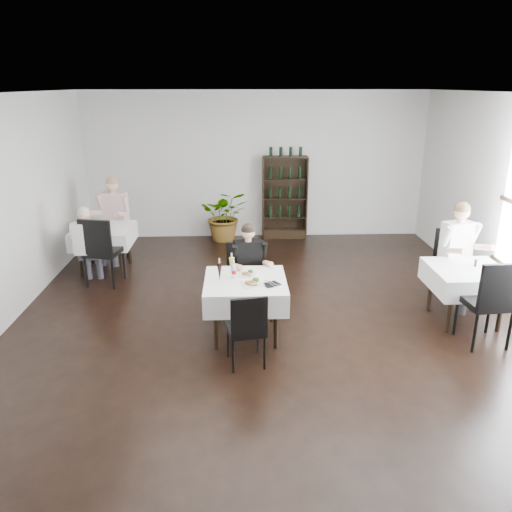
{
  "coord_description": "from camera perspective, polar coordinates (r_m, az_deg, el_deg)",
  "views": [
    {
      "loc": [
        -0.39,
        -5.84,
        3.11
      ],
      "look_at": [
        -0.16,
        0.2,
        1.02
      ],
      "focal_mm": 35.0,
      "sensor_mm": 36.0,
      "label": 1
    }
  ],
  "objects": [
    {
      "name": "coke_bottle",
      "position": [
        6.33,
        -2.55,
        -1.72
      ],
      "size": [
        0.06,
        0.06,
        0.23
      ],
      "color": "silver",
      "rests_on": "main_table"
    },
    {
      "name": "diner_main",
      "position": [
        6.88,
        -0.74,
        -0.83
      ],
      "size": [
        0.55,
        0.58,
        1.32
      ],
      "color": "#3C3C43",
      "rests_on": "ground"
    },
    {
      "name": "diner_left_far",
      "position": [
        9.39,
        -16.02,
        4.77
      ],
      "size": [
        0.65,
        0.68,
        1.56
      ],
      "color": "#3C3C43",
      "rests_on": "ground"
    },
    {
      "name": "wine_shelf",
      "position": [
        10.45,
        3.3,
        6.57
      ],
      "size": [
        0.9,
        0.28,
        1.75
      ],
      "color": "black",
      "rests_on": "ground"
    },
    {
      "name": "main_table",
      "position": [
        6.35,
        -1.22,
        -3.99
      ],
      "size": [
        1.03,
        1.03,
        0.77
      ],
      "color": "black",
      "rests_on": "ground"
    },
    {
      "name": "pilsner_dark",
      "position": [
        6.24,
        -4.19,
        -1.79
      ],
      "size": [
        0.07,
        0.07,
        0.3
      ],
      "color": "black",
      "rests_on": "main_table"
    },
    {
      "name": "plate_near",
      "position": [
        6.14,
        -0.39,
        -3.12
      ],
      "size": [
        0.31,
        0.31,
        0.08
      ],
      "color": "white",
      "rests_on": "main_table"
    },
    {
      "name": "main_chair_far",
      "position": [
        7.07,
        -1.8,
        -2.08
      ],
      "size": [
        0.54,
        0.54,
        0.98
      ],
      "color": "black",
      "rests_on": "ground"
    },
    {
      "name": "pilsner_lager",
      "position": [
        6.38,
        -2.78,
        -1.22
      ],
      "size": [
        0.07,
        0.07,
        0.31
      ],
      "color": "gold",
      "rests_on": "main_table"
    },
    {
      "name": "left_chair_near",
      "position": [
        8.3,
        -17.35,
        0.94
      ],
      "size": [
        0.61,
        0.61,
        1.13
      ],
      "color": "black",
      "rests_on": "ground"
    },
    {
      "name": "left_table",
      "position": [
        9.0,
        -16.99,
        2.2
      ],
      "size": [
        0.98,
        0.98,
        0.77
      ],
      "color": "black",
      "rests_on": "ground"
    },
    {
      "name": "room_shell",
      "position": [
        6.07,
        1.56,
        3.7
      ],
      "size": [
        9.0,
        9.0,
        9.0
      ],
      "color": "black",
      "rests_on": "ground"
    },
    {
      "name": "main_chair_near",
      "position": [
        5.69,
        -1.02,
        -7.99
      ],
      "size": [
        0.48,
        0.49,
        0.91
      ],
      "color": "black",
      "rests_on": "ground"
    },
    {
      "name": "plate_far",
      "position": [
        6.44,
        -0.95,
        -2.08
      ],
      "size": [
        0.24,
        0.24,
        0.07
      ],
      "color": "white",
      "rests_on": "main_table"
    },
    {
      "name": "pepper_mill",
      "position": [
        7.36,
        23.8,
        -0.74
      ],
      "size": [
        0.04,
        0.04,
        0.1
      ],
      "primitive_type": "cylinder",
      "rotation": [
        0.0,
        0.0,
        -0.15
      ],
      "color": "black",
      "rests_on": "right_table"
    },
    {
      "name": "diner_right_far",
      "position": [
        7.7,
        22.36,
        0.93
      ],
      "size": [
        0.65,
        0.7,
        1.55
      ],
      "color": "#3C3C43",
      "rests_on": "ground"
    },
    {
      "name": "potted_tree",
      "position": [
        10.35,
        -3.55,
        4.66
      ],
      "size": [
        0.97,
        0.85,
        1.07
      ],
      "primitive_type": "imported",
      "rotation": [
        0.0,
        0.0,
        0.02
      ],
      "color": "#23511C",
      "rests_on": "ground"
    },
    {
      "name": "right_chair_far",
      "position": [
        8.05,
        21.2,
        -0.46
      ],
      "size": [
        0.62,
        0.62,
        1.04
      ],
      "color": "black",
      "rests_on": "ground"
    },
    {
      "name": "left_chair_far",
      "position": [
        9.57,
        -15.97,
        2.71
      ],
      "size": [
        0.56,
        0.56,
        0.93
      ],
      "color": "black",
      "rests_on": "ground"
    },
    {
      "name": "right_chair_near",
      "position": [
        6.7,
        25.28,
        -4.35
      ],
      "size": [
        0.57,
        0.57,
        1.14
      ],
      "color": "black",
      "rests_on": "ground"
    },
    {
      "name": "diner_left_near",
      "position": [
        8.37,
        -18.72,
        1.78
      ],
      "size": [
        0.51,
        0.52,
        1.32
      ],
      "color": "#3C3C43",
      "rests_on": "ground"
    },
    {
      "name": "napkin_cutlery",
      "position": [
        6.15,
        1.76,
        -3.23
      ],
      "size": [
        0.25,
        0.24,
        0.02
      ],
      "color": "black",
      "rests_on": "main_table"
    },
    {
      "name": "right_table",
      "position": [
        7.31,
        22.97,
        -2.4
      ],
      "size": [
        0.98,
        0.98,
        0.77
      ],
      "color": "black",
      "rests_on": "ground"
    }
  ]
}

